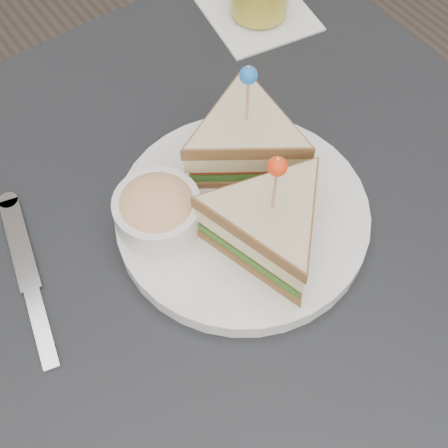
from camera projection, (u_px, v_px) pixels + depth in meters
ground_plane at (223, 438)px, 1.27m from camera, size 3.50×3.50×0.00m
table at (222, 294)px, 0.70m from camera, size 0.80×0.80×0.75m
plate_meal at (244, 192)px, 0.63m from camera, size 0.33×0.33×0.16m
cutlery_knife at (30, 282)px, 0.62m from camera, size 0.07×0.21×0.01m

